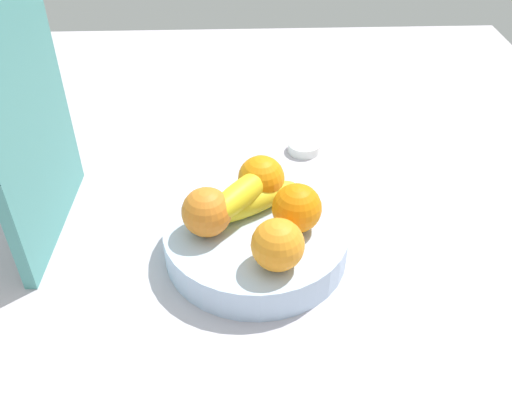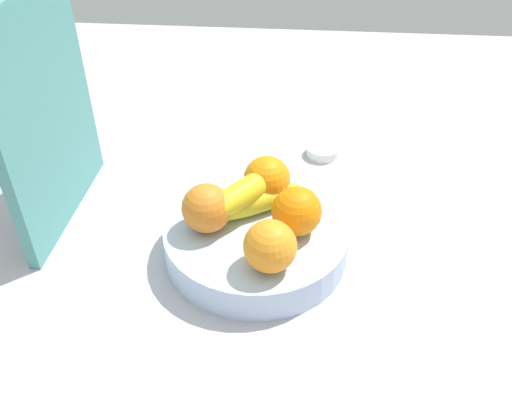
# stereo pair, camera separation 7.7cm
# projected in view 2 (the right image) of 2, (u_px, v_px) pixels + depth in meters

# --- Properties ---
(ground_plane) EXTENTS (1.80, 1.40, 0.03)m
(ground_plane) POSITION_uv_depth(u_px,v_px,m) (264.00, 252.00, 0.87)
(ground_plane) COLOR #BAB2BD
(fruit_bowl) EXTENTS (0.27, 0.27, 0.05)m
(fruit_bowl) POSITION_uv_depth(u_px,v_px,m) (256.00, 239.00, 0.84)
(fruit_bowl) COLOR silver
(fruit_bowl) RESTS_ON ground_plane
(orange_front_left) EXTENTS (0.07, 0.07, 0.07)m
(orange_front_left) POSITION_uv_depth(u_px,v_px,m) (270.00, 246.00, 0.73)
(orange_front_left) COLOR orange
(orange_front_left) RESTS_ON fruit_bowl
(orange_front_right) EXTENTS (0.07, 0.07, 0.07)m
(orange_front_right) POSITION_uv_depth(u_px,v_px,m) (297.00, 211.00, 0.79)
(orange_front_right) COLOR orange
(orange_front_right) RESTS_ON fruit_bowl
(orange_center) EXTENTS (0.07, 0.07, 0.07)m
(orange_center) POSITION_uv_depth(u_px,v_px,m) (267.00, 179.00, 0.85)
(orange_center) COLOR orange
(orange_center) RESTS_ON fruit_bowl
(orange_back_left) EXTENTS (0.07, 0.07, 0.07)m
(orange_back_left) POSITION_uv_depth(u_px,v_px,m) (207.00, 208.00, 0.80)
(orange_back_left) COLOR orange
(orange_back_left) RESTS_ON fruit_bowl
(banana_bunch) EXTENTS (0.16, 0.17, 0.06)m
(banana_bunch) POSITION_uv_depth(u_px,v_px,m) (247.00, 198.00, 0.82)
(banana_bunch) COLOR yellow
(banana_bunch) RESTS_ON fruit_bowl
(cutting_board) EXTENTS (0.28, 0.03, 0.36)m
(cutting_board) POSITION_uv_depth(u_px,v_px,m) (46.00, 115.00, 0.82)
(cutting_board) COLOR teal
(cutting_board) RESTS_ON ground_plane
(jar_lid) EXTENTS (0.06, 0.06, 0.02)m
(jar_lid) POSITION_uv_depth(u_px,v_px,m) (323.00, 151.00, 1.06)
(jar_lid) COLOR white
(jar_lid) RESTS_ON ground_plane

